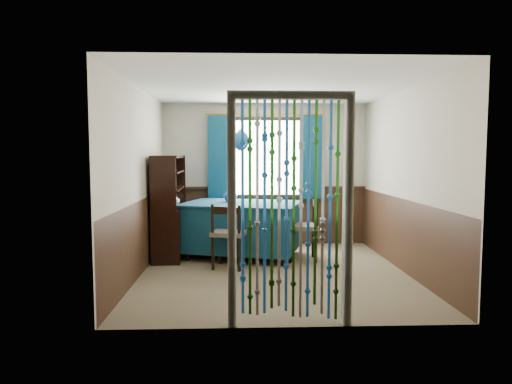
{
  "coord_description": "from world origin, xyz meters",
  "views": [
    {
      "loc": [
        -0.48,
        -6.12,
        1.61
      ],
      "look_at": [
        -0.22,
        0.64,
        1.05
      ],
      "focal_mm": 32.0,
      "sensor_mm": 36.0,
      "label": 1
    }
  ],
  "objects_px": {
    "vase_table": "(230,195)",
    "chair_right": "(305,227)",
    "chair_far": "(255,222)",
    "vase_sideboard": "(175,199)",
    "chair_near": "(229,234)",
    "sideboard": "(169,221)",
    "pendant_lamp": "(241,141)",
    "bowl_shelf": "(170,187)",
    "chair_left": "(180,223)",
    "dining_table": "(241,226)"
  },
  "relations": [
    {
      "from": "chair_right",
      "to": "sideboard",
      "type": "relative_size",
      "value": 0.6
    },
    {
      "from": "vase_table",
      "to": "chair_near",
      "type": "bearing_deg",
      "value": -90.71
    },
    {
      "from": "chair_right",
      "to": "bowl_shelf",
      "type": "xyz_separation_m",
      "value": [
        -2.04,
        0.04,
        0.61
      ]
    },
    {
      "from": "sideboard",
      "to": "vase_table",
      "type": "height_order",
      "value": "sideboard"
    },
    {
      "from": "chair_left",
      "to": "chair_right",
      "type": "relative_size",
      "value": 0.99
    },
    {
      "from": "pendant_lamp",
      "to": "chair_left",
      "type": "bearing_deg",
      "value": 166.71
    },
    {
      "from": "chair_near",
      "to": "pendant_lamp",
      "type": "bearing_deg",
      "value": 88.46
    },
    {
      "from": "chair_right",
      "to": "bowl_shelf",
      "type": "distance_m",
      "value": 2.13
    },
    {
      "from": "pendant_lamp",
      "to": "vase_sideboard",
      "type": "height_order",
      "value": "pendant_lamp"
    },
    {
      "from": "chair_far",
      "to": "vase_table",
      "type": "xyz_separation_m",
      "value": [
        -0.42,
        -0.5,
        0.51
      ]
    },
    {
      "from": "chair_near",
      "to": "vase_sideboard",
      "type": "distance_m",
      "value": 1.42
    },
    {
      "from": "chair_far",
      "to": "vase_sideboard",
      "type": "relative_size",
      "value": 4.58
    },
    {
      "from": "dining_table",
      "to": "chair_near",
      "type": "xyz_separation_m",
      "value": [
        -0.19,
        -0.73,
        0.0
      ]
    },
    {
      "from": "chair_right",
      "to": "vase_table",
      "type": "bearing_deg",
      "value": 70.42
    },
    {
      "from": "chair_left",
      "to": "sideboard",
      "type": "height_order",
      "value": "sideboard"
    },
    {
      "from": "sideboard",
      "to": "vase_sideboard",
      "type": "height_order",
      "value": "sideboard"
    },
    {
      "from": "chair_right",
      "to": "chair_left",
      "type": "bearing_deg",
      "value": 78.77
    },
    {
      "from": "chair_far",
      "to": "bowl_shelf",
      "type": "bearing_deg",
      "value": 62.65
    },
    {
      "from": "chair_right",
      "to": "bowl_shelf",
      "type": "bearing_deg",
      "value": 91.85
    },
    {
      "from": "chair_far",
      "to": "vase_sideboard",
      "type": "distance_m",
      "value": 1.45
    },
    {
      "from": "chair_near",
      "to": "vase_sideboard",
      "type": "xyz_separation_m",
      "value": [
        -0.89,
        1.04,
        0.4
      ]
    },
    {
      "from": "dining_table",
      "to": "chair_right",
      "type": "xyz_separation_m",
      "value": [
        0.96,
        -0.26,
        0.02
      ]
    },
    {
      "from": "chair_left",
      "to": "pendant_lamp",
      "type": "relative_size",
      "value": 1.12
    },
    {
      "from": "chair_right",
      "to": "vase_sideboard",
      "type": "relative_size",
      "value": 5.18
    },
    {
      "from": "chair_far",
      "to": "vase_table",
      "type": "bearing_deg",
      "value": 77.74
    },
    {
      "from": "vase_table",
      "to": "bowl_shelf",
      "type": "relative_size",
      "value": 1.06
    },
    {
      "from": "chair_far",
      "to": "vase_sideboard",
      "type": "bearing_deg",
      "value": 44.52
    },
    {
      "from": "vase_table",
      "to": "chair_left",
      "type": "bearing_deg",
      "value": 178.23
    },
    {
      "from": "chair_far",
      "to": "vase_sideboard",
      "type": "height_order",
      "value": "vase_sideboard"
    },
    {
      "from": "chair_left",
      "to": "vase_table",
      "type": "distance_m",
      "value": 0.94
    },
    {
      "from": "bowl_shelf",
      "to": "vase_sideboard",
      "type": "xyz_separation_m",
      "value": [
        0.0,
        0.53,
        -0.23
      ]
    },
    {
      "from": "dining_table",
      "to": "vase_table",
      "type": "height_order",
      "value": "vase_table"
    },
    {
      "from": "chair_near",
      "to": "sideboard",
      "type": "height_order",
      "value": "sideboard"
    },
    {
      "from": "sideboard",
      "to": "pendant_lamp",
      "type": "xyz_separation_m",
      "value": [
        1.14,
        -0.05,
        1.26
      ]
    },
    {
      "from": "dining_table",
      "to": "chair_near",
      "type": "distance_m",
      "value": 0.75
    },
    {
      "from": "sideboard",
      "to": "dining_table",
      "type": "bearing_deg",
      "value": -4.19
    },
    {
      "from": "vase_sideboard",
      "to": "dining_table",
      "type": "bearing_deg",
      "value": -15.86
    },
    {
      "from": "chair_far",
      "to": "chair_right",
      "type": "height_order",
      "value": "chair_right"
    },
    {
      "from": "chair_left",
      "to": "chair_right",
      "type": "bearing_deg",
      "value": 95.83
    },
    {
      "from": "chair_left",
      "to": "bowl_shelf",
      "type": "distance_m",
      "value": 0.77
    },
    {
      "from": "chair_far",
      "to": "pendant_lamp",
      "type": "distance_m",
      "value": 1.57
    },
    {
      "from": "pendant_lamp",
      "to": "chair_near",
      "type": "bearing_deg",
      "value": -104.32
    },
    {
      "from": "chair_far",
      "to": "bowl_shelf",
      "type": "relative_size",
      "value": 4.13
    },
    {
      "from": "vase_sideboard",
      "to": "bowl_shelf",
      "type": "bearing_deg",
      "value": -90.0
    },
    {
      "from": "vase_table",
      "to": "chair_right",
      "type": "bearing_deg",
      "value": -22.68
    },
    {
      "from": "chair_left",
      "to": "bowl_shelf",
      "type": "xyz_separation_m",
      "value": [
        -0.08,
        -0.45,
        0.62
      ]
    },
    {
      "from": "vase_table",
      "to": "pendant_lamp",
      "type": "bearing_deg",
      "value": -50.17
    },
    {
      "from": "chair_near",
      "to": "sideboard",
      "type": "bearing_deg",
      "value": 153.31
    },
    {
      "from": "chair_near",
      "to": "sideboard",
      "type": "xyz_separation_m",
      "value": [
        -0.95,
        0.78,
        0.07
      ]
    },
    {
      "from": "dining_table",
      "to": "chair_left",
      "type": "relative_size",
      "value": 2.17
    }
  ]
}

